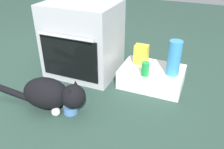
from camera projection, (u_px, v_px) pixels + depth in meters
ground at (60, 90)px, 2.10m from camera, size 8.00×8.00×0.00m
oven at (83, 39)px, 2.23m from camera, size 0.65×0.57×0.69m
pantry_cabinet at (152, 77)px, 2.13m from camera, size 0.55×0.38×0.17m
food_bowl at (70, 109)px, 1.81m from camera, size 0.11×0.11×0.08m
cat at (51, 94)px, 1.80m from camera, size 0.79×0.28×0.27m
snack_bag at (141, 54)px, 2.13m from camera, size 0.12×0.09×0.18m
water_bottle at (174, 58)px, 1.93m from camera, size 0.11×0.11×0.30m
soda_can at (145, 69)px, 1.95m from camera, size 0.07×0.07×0.12m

